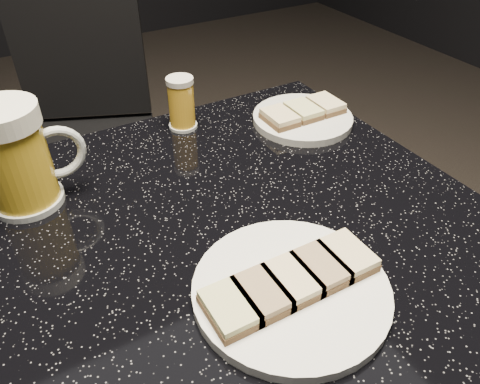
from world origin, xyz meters
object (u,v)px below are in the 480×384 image
plate_small (302,119)px  beer_tumbler (181,103)px  table (240,325)px  plate_large (291,290)px  chair (87,127)px  beer_mug (17,157)px

plate_small → beer_tumbler: bearing=155.3°
beer_tumbler → table: bearing=-97.9°
plate_large → beer_tumbler: bearing=82.9°
table → beer_tumbler: (0.04, 0.29, 0.29)m
table → beer_tumbler: beer_tumbler is taller
plate_large → beer_tumbler: (0.05, 0.43, 0.04)m
chair → beer_tumbler: bearing=-81.5°
plate_large → chair: chair is taller
plate_large → chair: (-0.03, 1.00, -0.26)m
beer_mug → beer_tumbler: bearing=18.2°
beer_mug → beer_tumbler: 0.31m
table → beer_tumbler: size_ratio=7.65×
beer_tumbler → chair: (-0.08, 0.56, -0.30)m
plate_large → beer_mug: size_ratio=1.50×
plate_small → table: (-0.25, -0.19, -0.25)m
plate_small → table: size_ratio=0.25×
plate_small → beer_mug: (-0.50, -0.00, 0.07)m
chair → plate_large: bearing=-88.3°
table → beer_mug: (-0.25, 0.19, 0.32)m
table → beer_mug: bearing=142.7°
plate_large → plate_small: size_ratio=1.25×
plate_large → table: (0.01, 0.15, -0.25)m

